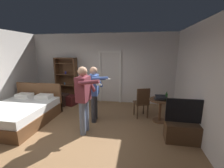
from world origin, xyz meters
The scene contains 15 objects.
ground_plane centered at (0.00, 0.00, 0.00)m, with size 6.48×6.48×0.00m, color olive.
wall_back centered at (0.00, 2.80, 1.41)m, with size 6.13×0.12×2.82m, color silver.
wall_right centered at (3.01, 0.00, 1.41)m, with size 0.12×5.73×2.82m, color silver.
doorway_frame centered at (0.37, 2.72, 1.22)m, with size 0.93×0.08×2.13m.
bed centered at (-1.94, 0.43, 0.30)m, with size 1.68×2.03×1.02m.
bookshelf centered at (-1.48, 2.58, 1.00)m, with size 0.90×0.32×1.85m.
tv_flatscreen centered at (2.65, 0.17, 0.31)m, with size 0.96×0.40×1.06m.
side_table centered at (2.20, 1.18, 0.48)m, with size 0.68×0.68×0.70m.
laptop centered at (2.18, 1.14, 0.75)m, with size 0.35×0.36×0.16m.
bottle_on_table centered at (2.34, 1.10, 0.81)m, with size 0.06×0.06×0.26m.
wooden_chair centered at (1.66, 1.35, 0.54)m, with size 0.54×0.54×0.99m.
person_blue_shirt centered at (0.17, 0.18, 1.02)m, with size 0.69×0.59×1.75m.
person_striped_shirt centered at (0.23, 0.90, 0.97)m, with size 0.69×0.58×1.67m.
suitcase_dark centered at (-1.19, 2.08, 0.19)m, with size 0.58×0.39×0.38m, color #4C1919.
suitcase_small centered at (-1.45, 2.01, 0.22)m, with size 0.45×0.39×0.45m, color black.
Camera 1 is at (1.49, -3.26, 2.11)m, focal length 23.90 mm.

